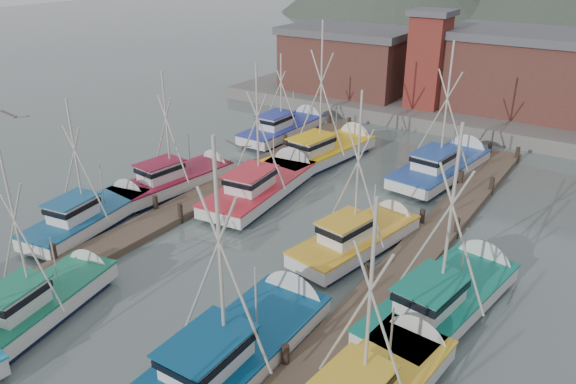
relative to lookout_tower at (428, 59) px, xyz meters
The scene contains 20 objects.
ground 33.52m from the lookout_tower, 86.53° to the right, with size 260.00×260.00×0.00m, color #546461.
dock_left 29.87m from the lookout_tower, 99.80° to the right, with size 2.30×46.00×1.50m.
dock_right 30.79m from the lookout_tower, 72.73° to the right, with size 2.30×46.00×1.50m.
quay 6.67m from the lookout_tower, 63.43° to the left, with size 44.00×16.00×1.20m, color slate.
shed_left 9.30m from the lookout_tower, 167.47° to the left, with size 12.72×8.48×6.20m.
shed_center 8.99m from the lookout_tower, 26.57° to the left, with size 14.84×9.54×6.90m.
lookout_tower is the anchor object (origin of this frame).
distant_hills 90.40m from the lookout_tower, 96.85° to the left, with size 175.00×140.00×42.00m.
boat_4 38.17m from the lookout_tower, 94.18° to the right, with size 4.03×8.58×8.89m.
boat_5 36.42m from the lookout_tower, 80.07° to the right, with size 4.25×10.49×10.47m.
boat_6 32.33m from the lookout_tower, 104.30° to the right, with size 3.79×8.85×8.35m.
boat_8 22.63m from the lookout_tower, 95.78° to the right, with size 4.18×10.59×9.59m.
boat_9 26.14m from the lookout_tower, 76.11° to the right, with size 4.18×9.02×9.42m.
boat_10 25.86m from the lookout_tower, 107.36° to the right, with size 3.79×9.14×8.66m.
boat_11 30.59m from the lookout_tower, 67.00° to the right, with size 4.52×10.24×9.75m.
boat_12 15.17m from the lookout_tower, 98.58° to the right, with size 4.54×10.65×11.23m.
boat_13 14.69m from the lookout_tower, 62.94° to the right, with size 4.40×10.51×10.33m.
boat_14 14.38m from the lookout_tower, 125.66° to the right, with size 3.34×9.54×7.80m.
gull_near 38.18m from the lookout_tower, 92.77° to the right, with size 1.55×0.64×0.24m.
gull_far 28.83m from the lookout_tower, 87.70° to the right, with size 1.54×0.61×0.24m.
Camera 1 is at (15.32, -15.97, 14.92)m, focal length 35.00 mm.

